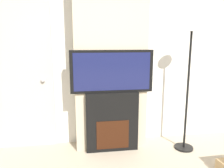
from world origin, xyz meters
TOP-DOWN VIEW (x-y plane):
  - wall_back at (0.00, 2.03)m, footprint 6.00×0.06m
  - chimney_breast at (0.00, 1.84)m, footprint 1.01×0.32m
  - fireplace at (0.00, 1.68)m, footprint 0.73×0.15m
  - television at (0.00, 1.68)m, footprint 1.13×0.07m
  - floor_lamp at (1.04, 1.56)m, footprint 0.27×0.27m
  - entry_door at (-1.28, 1.97)m, footprint 0.93×0.09m

SIDE VIEW (x-z plane):
  - fireplace at x=0.00m, z-range 0.00..0.85m
  - entry_door at x=-1.28m, z-range 0.00..2.08m
  - television at x=0.00m, z-range 0.85..1.43m
  - floor_lamp at x=1.04m, z-range 0.29..2.06m
  - wall_back at x=0.00m, z-range 0.00..2.70m
  - chimney_breast at x=0.00m, z-range 0.00..2.70m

